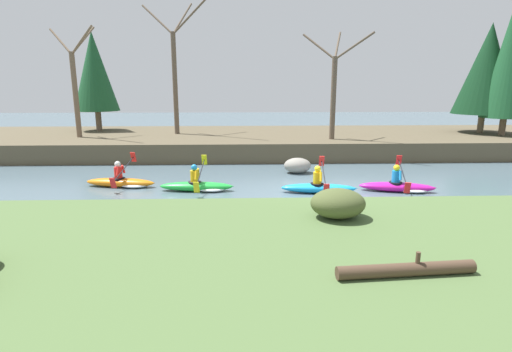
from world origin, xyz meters
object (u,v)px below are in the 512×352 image
kayaker_trailing (199,186)px  driftwood_log (406,270)px  kayaker_far_back (123,182)px  kayaker_lead (400,186)px  kayaker_middle (322,188)px  boulder_midstream (297,165)px

kayaker_trailing → driftwood_log: bearing=-57.4°
kayaker_far_back → driftwood_log: 11.51m
kayaker_lead → driftwood_log: 8.23m
kayaker_far_back → kayaker_middle: bearing=-0.3°
kayaker_trailing → boulder_midstream: size_ratio=2.32×
kayaker_middle → kayaker_far_back: bearing=176.9°
kayaker_middle → kayaker_trailing: same height
kayaker_middle → driftwood_log: size_ratio=1.11×
kayaker_lead → kayaker_far_back: bearing=-174.4°
kayaker_lead → kayaker_middle: (-2.93, -0.08, 0.00)m
kayaker_trailing → driftwood_log: size_ratio=1.11×
kayaker_lead → boulder_midstream: kayaker_lead is taller
kayaker_trailing → driftwood_log: (4.46, -8.03, 0.47)m
kayaker_far_back → driftwood_log: bearing=-41.1°
kayaker_trailing → boulder_midstream: (4.06, 2.98, 0.14)m
kayaker_far_back → boulder_midstream: kayaker_far_back is taller
driftwood_log → kayaker_trailing: bearing=114.5°
driftwood_log → kayaker_far_back: bearing=125.9°
kayaker_lead → boulder_midstream: size_ratio=2.33×
kayaker_lead → driftwood_log: (-2.95, -7.67, 0.47)m
kayaker_lead → kayaker_trailing: (-7.40, 0.36, 0.00)m
kayaker_middle → driftwood_log: (-0.02, -7.59, 0.47)m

